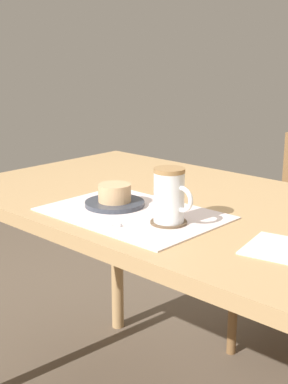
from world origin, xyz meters
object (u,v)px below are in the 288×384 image
(pastry_plate, at_px, (115,203))
(pastry, at_px, (115,193))
(coffee_mug, at_px, (170,195))
(dining_table, at_px, (185,229))

(pastry_plate, relative_size, pastry, 1.83)
(pastry_plate, xyz_separation_m, coffee_mug, (0.20, -0.01, 0.06))
(dining_table, xyz_separation_m, pastry_plate, (-0.10, -0.17, 0.09))
(pastry, bearing_deg, dining_table, 58.23)
(dining_table, relative_size, coffee_mug, 10.42)
(dining_table, bearing_deg, pastry_plate, -121.77)
(dining_table, distance_m, pastry_plate, 0.22)
(coffee_mug, bearing_deg, pastry_plate, 176.23)
(dining_table, height_order, pastry_plate, pastry_plate)
(pastry_plate, bearing_deg, pastry, 0.00)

